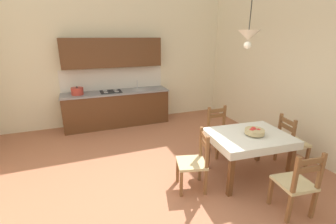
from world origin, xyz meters
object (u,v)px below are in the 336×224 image
at_px(pendant_lamp, 248,36).
at_px(dining_chair_kitchen_side, 220,132).
at_px(kitchen_cabinetry, 116,93).
at_px(dining_chair_tv_side, 194,162).
at_px(dining_chair_window_side, 291,142).
at_px(dining_table, 248,142).
at_px(dining_chair_camera_side, 296,184).
at_px(fruit_bowl, 254,131).

bearing_deg(pendant_lamp, dining_chair_kitchen_side, 78.90).
height_order(dining_chair_kitchen_side, pendant_lamp, pendant_lamp).
bearing_deg(kitchen_cabinetry, dining_chair_tv_side, -78.94).
bearing_deg(dining_chair_kitchen_side, kitchen_cabinetry, 124.81).
bearing_deg(pendant_lamp, dining_chair_window_side, -5.93).
bearing_deg(dining_chair_tv_side, dining_table, -1.15).
relative_size(kitchen_cabinetry, dining_chair_camera_side, 2.85).
height_order(dining_chair_camera_side, pendant_lamp, pendant_lamp).
distance_m(dining_chair_camera_side, dining_chair_window_side, 1.36).
relative_size(dining_chair_kitchen_side, fruit_bowl, 3.10).
bearing_deg(pendant_lamp, dining_chair_tv_side, -172.51).
bearing_deg(fruit_bowl, dining_chair_tv_side, 176.30).
relative_size(kitchen_cabinetry, dining_table, 2.03).
distance_m(kitchen_cabinetry, dining_chair_window_side, 4.11).
height_order(dining_chair_camera_side, dining_chair_window_side, same).
bearing_deg(kitchen_cabinetry, dining_chair_camera_side, -69.00).
bearing_deg(pendant_lamp, fruit_bowl, -48.47).
xyz_separation_m(dining_chair_kitchen_side, pendant_lamp, (-0.15, -0.74, 1.80)).
xyz_separation_m(dining_chair_window_side, fruit_bowl, (-0.92, -0.07, 0.37)).
bearing_deg(fruit_bowl, pendant_lamp, 131.53).
bearing_deg(dining_table, fruit_bowl, -40.94).
distance_m(dining_table, dining_chair_tv_side, 0.98).
height_order(dining_chair_camera_side, dining_chair_tv_side, same).
xyz_separation_m(dining_chair_camera_side, dining_chair_tv_side, (-0.97, 0.96, 0.00)).
xyz_separation_m(dining_chair_kitchen_side, dining_chair_window_side, (0.93, -0.86, 0.00)).
distance_m(dining_chair_window_side, fruit_bowl, 0.99).
height_order(kitchen_cabinetry, fruit_bowl, kitchen_cabinetry).
bearing_deg(fruit_bowl, kitchen_cabinetry, 116.67).
height_order(dining_chair_kitchen_side, dining_chair_tv_side, same).
bearing_deg(dining_chair_camera_side, fruit_bowl, 87.25).
xyz_separation_m(dining_table, dining_chair_window_side, (0.97, 0.02, -0.18)).
bearing_deg(fruit_bowl, dining_chair_window_side, 4.10).
xyz_separation_m(dining_chair_camera_side, pendant_lamp, (-0.11, 1.07, 1.80)).
relative_size(dining_chair_kitchen_side, pendant_lamp, 1.16).
bearing_deg(dining_chair_camera_side, dining_chair_tv_side, 135.35).
xyz_separation_m(dining_chair_camera_side, fruit_bowl, (0.04, 0.89, 0.37)).
distance_m(kitchen_cabinetry, dining_chair_kitchen_side, 2.88).
bearing_deg(dining_table, dining_chair_tv_side, 178.85).
bearing_deg(dining_chair_camera_side, dining_chair_kitchen_side, 89.01).
distance_m(kitchen_cabinetry, fruit_bowl, 3.65).
bearing_deg(dining_chair_camera_side, dining_table, 90.64).
relative_size(dining_chair_camera_side, dining_chair_tv_side, 1.00).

